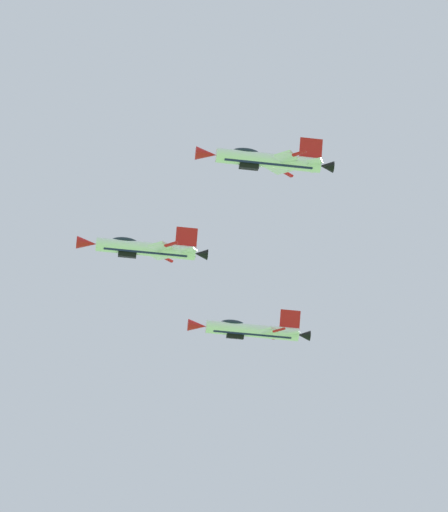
% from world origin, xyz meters
% --- Properties ---
extents(fighter_jet_lead, '(15.70, 8.47, 6.38)m').
position_xyz_m(fighter_jet_lead, '(-23.73, 91.21, 116.23)').
color(fighter_jet_lead, white).
extents(fighter_jet_left_wing, '(15.70, 8.37, 6.50)m').
position_xyz_m(fighter_jet_left_wing, '(-7.39, 80.31, 116.26)').
color(fighter_jet_left_wing, white).
extents(fighter_jet_right_wing, '(15.70, 8.24, 6.67)m').
position_xyz_m(fighter_jet_right_wing, '(-12.92, 107.43, 116.92)').
color(fighter_jet_right_wing, white).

